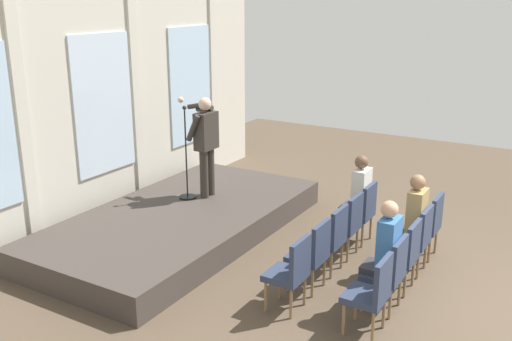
{
  "coord_description": "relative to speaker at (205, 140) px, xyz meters",
  "views": [
    {
      "loc": [
        -6.69,
        -0.53,
        3.65
      ],
      "look_at": [
        0.24,
        3.57,
        1.18
      ],
      "focal_mm": 40.58,
      "sensor_mm": 36.0,
      "label": 1
    }
  ],
  "objects": [
    {
      "name": "chair_r1_c1",
      "position": [
        -1.37,
        -3.6,
        -0.83
      ],
      "size": [
        0.46,
        0.44,
        0.94
      ],
      "color": "olive",
      "rests_on": "ground"
    },
    {
      "name": "audience_r1_c3",
      "position": [
        -0.21,
        -3.52,
        -0.6
      ],
      "size": [
        0.36,
        0.39,
        1.39
      ],
      "color": "#2D2D33",
      "rests_on": "ground"
    },
    {
      "name": "chair_r0_c0",
      "position": [
        -1.95,
        -2.6,
        -0.83
      ],
      "size": [
        0.46,
        0.44,
        0.94
      ],
      "color": "olive",
      "rests_on": "ground"
    },
    {
      "name": "chair_r0_c4",
      "position": [
        0.37,
        -2.6,
        -0.83
      ],
      "size": [
        0.46,
        0.44,
        0.94
      ],
      "color": "olive",
      "rests_on": "ground"
    },
    {
      "name": "chair_r1_c2",
      "position": [
        -0.79,
        -3.6,
        -0.83
      ],
      "size": [
        0.46,
        0.44,
        0.94
      ],
      "color": "olive",
      "rests_on": "ground"
    },
    {
      "name": "rear_partition",
      "position": [
        -0.75,
        1.49,
        0.64
      ],
      "size": [
        8.73,
        0.14,
        4.01
      ],
      "color": "beige",
      "rests_on": "ground"
    },
    {
      "name": "chair_r1_c3",
      "position": [
        -0.21,
        -3.6,
        -0.83
      ],
      "size": [
        0.46,
        0.44,
        0.94
      ],
      "color": "olive",
      "rests_on": "ground"
    },
    {
      "name": "chair_r0_c3",
      "position": [
        -0.21,
        -2.6,
        -0.83
      ],
      "size": [
        0.46,
        0.44,
        0.94
      ],
      "color": "olive",
      "rests_on": "ground"
    },
    {
      "name": "audience_r0_c4",
      "position": [
        0.37,
        -2.53,
        -0.61
      ],
      "size": [
        0.36,
        0.39,
        1.37
      ],
      "color": "#2D2D33",
      "rests_on": "ground"
    },
    {
      "name": "speaker",
      "position": [
        0.0,
        0.0,
        0.0
      ],
      "size": [
        0.52,
        0.69,
        1.66
      ],
      "color": "#332D28",
      "rests_on": "stage_platform"
    },
    {
      "name": "chair_r1_c0",
      "position": [
        -1.95,
        -3.6,
        -0.83
      ],
      "size": [
        0.46,
        0.44,
        0.94
      ],
      "color": "olive",
      "rests_on": "ground"
    },
    {
      "name": "stage_platform",
      "position": [
        -0.79,
        -0.05,
        -1.17
      ],
      "size": [
        4.86,
        2.5,
        0.39
      ],
      "primitive_type": "cube",
      "color": "#3F3833",
      "rests_on": "ground"
    },
    {
      "name": "chair_r0_c2",
      "position": [
        -0.79,
        -2.6,
        -0.83
      ],
      "size": [
        0.46,
        0.44,
        0.94
      ],
      "color": "olive",
      "rests_on": "ground"
    },
    {
      "name": "chair_r0_c1",
      "position": [
        -1.37,
        -2.6,
        -0.83
      ],
      "size": [
        0.46,
        0.44,
        0.94
      ],
      "color": "olive",
      "rests_on": "ground"
    },
    {
      "name": "chair_r1_c4",
      "position": [
        0.37,
        -3.6,
        -0.83
      ],
      "size": [
        0.46,
        0.44,
        0.94
      ],
      "color": "olive",
      "rests_on": "ground"
    },
    {
      "name": "audience_r1_c1",
      "position": [
        -1.37,
        -3.52,
        -0.6
      ],
      "size": [
        0.36,
        0.39,
        1.39
      ],
      "color": "#2D2D33",
      "rests_on": "ground"
    },
    {
      "name": "mic_stand",
      "position": [
        -0.25,
        0.21,
        -0.63
      ],
      "size": [
        0.28,
        0.28,
        1.55
      ],
      "color": "black",
      "rests_on": "stage_platform"
    },
    {
      "name": "ground_plane",
      "position": [
        -0.79,
        -4.86,
        -1.36
      ],
      "size": [
        16.54,
        16.54,
        0.0
      ],
      "primitive_type": "plane",
      "color": "brown"
    }
  ]
}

